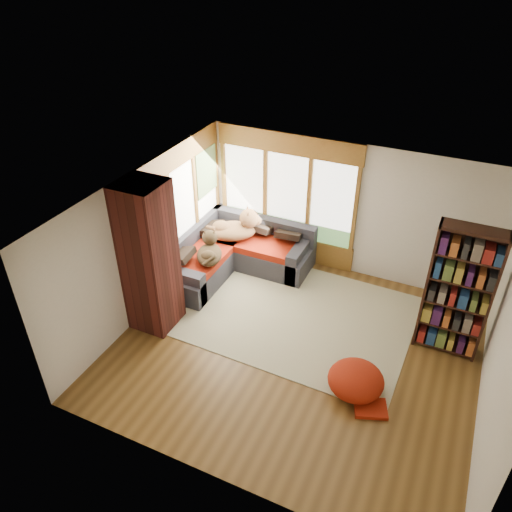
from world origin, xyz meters
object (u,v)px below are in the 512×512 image
Objects in this scene: sectional_sofa at (235,253)px; brick_chimney at (149,258)px; area_rug at (299,315)px; dog_tan at (236,228)px; bookshelf at (458,293)px; pouf at (356,380)px; dog_brindle at (209,251)px.

brick_chimney is at bearing -99.97° from sectional_sofa.
sectional_sofa is 0.58× the size of area_rug.
sectional_sofa is 0.52m from dog_tan.
bookshelf reaches higher than sectional_sofa.
bookshelf is at bearing 54.75° from pouf.
sectional_sofa is 0.99× the size of bookshelf.
area_rug is at bearing -60.18° from dog_tan.
pouf is 3.84m from dog_tan.
sectional_sofa is at bearing 152.13° from area_rug.
brick_chimney is 2.76m from area_rug.
pouf is (-1.05, -1.49, -0.88)m from bookshelf.
sectional_sofa reaches higher than area_rug.
dog_tan is (-4.11, 0.78, -0.30)m from bookshelf.
brick_chimney is 0.69× the size of area_rug.
bookshelf is at bearing -114.55° from dog_brindle.
dog_tan is (0.43, 2.17, -0.49)m from brick_chimney.
brick_chimney is 1.17× the size of bookshelf.
dog_tan reaches higher than area_rug.
area_rug is 1.83m from pouf.
dog_brindle is at bearing 76.37° from brick_chimney.
dog_brindle is (-0.13, -0.73, 0.44)m from sectional_sofa.
dog_tan is at bearing 149.26° from area_rug.
dog_brindle reaches higher than sectional_sofa.
dog_tan is at bearing 97.66° from sectional_sofa.
dog_brindle is (-0.12, -0.85, -0.07)m from dog_tan.
bookshelf reaches higher than dog_tan.
bookshelf is 2.72× the size of pouf.
sectional_sofa is at bearing -114.10° from dog_tan.
area_rug is (2.16, 1.14, -1.29)m from brick_chimney.
area_rug is 1.99m from dog_brindle.
area_rug is at bearing -25.55° from sectional_sofa.
brick_chimney is at bearing 140.80° from dog_brindle.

